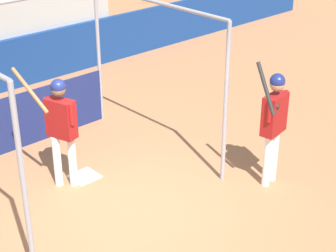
# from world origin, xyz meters

# --- Properties ---
(ground_plane) EXTENTS (60.00, 60.00, 0.00)m
(ground_plane) POSITION_xyz_m (0.00, 0.00, 0.00)
(ground_plane) COLOR #9E6642
(batting_cage) EXTENTS (3.63, 3.38, 2.71)m
(batting_cage) POSITION_xyz_m (-0.06, 2.34, 1.17)
(batting_cage) COLOR gray
(batting_cage) RESTS_ON ground
(home_plate) EXTENTS (0.44, 0.44, 0.02)m
(home_plate) POSITION_xyz_m (0.07, 1.31, 0.01)
(home_plate) COLOR white
(home_plate) RESTS_ON ground
(player_batter) EXTENTS (0.63, 0.85, 2.00)m
(player_batter) POSITION_xyz_m (-0.29, 1.32, 1.13)
(player_batter) COLOR white
(player_batter) RESTS_ON ground
(player_waiting) EXTENTS (0.75, 0.52, 2.13)m
(player_waiting) POSITION_xyz_m (2.19, -0.90, 1.17)
(player_waiting) COLOR white
(player_waiting) RESTS_ON ground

